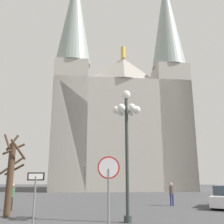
# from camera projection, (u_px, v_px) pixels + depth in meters

# --- Properties ---
(cathedral) EXTENTS (21.79, 16.59, 36.01)m
(cathedral) POSITION_uv_depth(u_px,v_px,m) (120.00, 118.00, 41.42)
(cathedral) COLOR #ADA89E
(cathedral) RESTS_ON ground
(stop_sign) EXTENTS (0.81, 0.08, 2.74)m
(stop_sign) POSITION_uv_depth(u_px,v_px,m) (109.00, 179.00, 9.33)
(stop_sign) COLOR slate
(stop_sign) RESTS_ON ground
(one_way_arrow_sign) EXTENTS (0.63, 0.15, 2.17)m
(one_way_arrow_sign) POSITION_uv_depth(u_px,v_px,m) (35.00, 193.00, 9.73)
(one_way_arrow_sign) COLOR slate
(one_way_arrow_sign) RESTS_ON ground
(street_lamp) EXTENTS (1.40, 1.26, 6.26)m
(street_lamp) POSITION_uv_depth(u_px,v_px,m) (127.00, 124.00, 12.73)
(street_lamp) COLOR #2D3833
(street_lamp) RESTS_ON ground
(bare_tree) EXTENTS (1.50, 1.51, 4.31)m
(bare_tree) POSITION_uv_depth(u_px,v_px,m) (11.00, 174.00, 13.81)
(bare_tree) COLOR #473323
(bare_tree) RESTS_ON ground
(pedestrian_walking) EXTENTS (0.32, 0.32, 1.59)m
(pedestrian_walking) POSITION_uv_depth(u_px,v_px,m) (12.00, 194.00, 15.91)
(pedestrian_walking) COLOR black
(pedestrian_walking) RESTS_ON ground
(pedestrian_standing) EXTENTS (0.32, 0.32, 1.56)m
(pedestrian_standing) POSITION_uv_depth(u_px,v_px,m) (171.00, 192.00, 18.45)
(pedestrian_standing) COLOR navy
(pedestrian_standing) RESTS_ON ground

